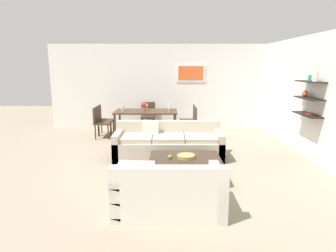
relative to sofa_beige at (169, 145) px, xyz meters
The scene contains 20 objects.
ground_plane 0.46m from the sofa_beige, 69.97° to the right, with size 18.00×18.00×0.00m, color gray.
back_wall_unit 3.39m from the sofa_beige, 82.41° to the left, with size 8.40×0.09×2.70m.
right_wall_shelf_unit 3.33m from the sofa_beige, ahead, with size 0.34×8.20×2.70m.
sofa_beige is the anchor object (origin of this frame).
loveseat_white 2.51m from the sofa_beige, 90.02° to the right, with size 1.52×0.90×0.78m.
coffee_table 1.29m from the sofa_beige, 76.16° to the right, with size 1.29×1.03×0.38m.
decorative_bowl 1.27m from the sofa_beige, 75.11° to the right, with size 0.34×0.34×0.06m.
apple_on_coffee_table 1.28m from the sofa_beige, 88.61° to the right, with size 0.07×0.07×0.07m, color #669E2D.
dining_table 2.19m from the sofa_beige, 107.32° to the left, with size 1.79×0.97×0.75m.
dining_chair_left_far 3.00m from the sofa_beige, 130.51° to the left, with size 0.44×0.44×0.88m.
dining_chair_right_far 2.38m from the sofa_beige, 73.80° to the left, with size 0.44×0.44×0.88m.
dining_chair_left_near 2.68m from the sofa_beige, 136.58° to the left, with size 0.44×0.44×0.88m.
dining_chair_right_near 1.96m from the sofa_beige, 70.24° to the left, with size 0.44×0.44×0.88m.
dining_chair_head 3.02m from the sofa_beige, 102.28° to the left, with size 0.44×0.44×0.88m.
wine_glass_head 2.62m from the sofa_beige, 104.50° to the left, with size 0.07×0.07×0.15m.
wine_glass_right_near 2.02m from the sofa_beige, 89.20° to the left, with size 0.07×0.07×0.15m.
wine_glass_left_near 2.40m from the sofa_beige, 124.07° to the left, with size 0.08×0.08×0.15m.
wine_glass_right_far 2.25m from the sofa_beige, 89.29° to the left, with size 0.07×0.07×0.17m.
wine_glass_left_far 2.60m from the sofa_beige, 121.04° to the left, with size 0.06×0.06×0.17m.
centerpiece_vase 2.27m from the sofa_beige, 108.82° to the left, with size 0.16×0.16×0.26m.
Camera 1 is at (-0.13, -6.05, 2.03)m, focal length 31.59 mm.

